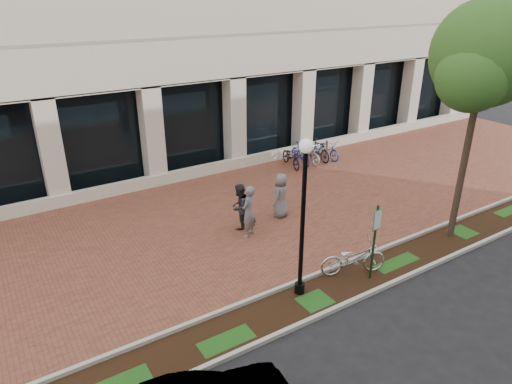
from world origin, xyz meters
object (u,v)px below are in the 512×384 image
street_tree (484,61)px  pedestrian_left (249,211)px  parking_sign (375,233)px  lamppost (303,212)px  bollard (327,149)px  pedestrian_right (281,195)px  bike_rack_cluster (309,152)px  pedestrian_mid (239,207)px  locked_bicycle (353,258)px

street_tree → pedestrian_left: bearing=148.2°
parking_sign → lamppost: size_ratio=0.53×
bollard → street_tree: bearing=-99.7°
lamppost → pedestrian_right: 5.03m
lamppost → pedestrian_left: bearing=81.8°
pedestrian_left → parking_sign: bearing=80.1°
bike_rack_cluster → street_tree: bearing=-87.0°
pedestrian_mid → bike_rack_cluster: bearing=177.9°
street_tree → pedestrian_mid: size_ratio=4.57×
parking_sign → street_tree: street_tree is taller
pedestrian_mid → bollard: pedestrian_mid is taller
parking_sign → bike_rack_cluster: bearing=55.5°
pedestrian_mid → pedestrian_right: (1.77, 0.00, 0.01)m
parking_sign → bike_rack_cluster: (4.68, 8.76, -1.01)m
locked_bicycle → pedestrian_mid: pedestrian_mid is taller
parking_sign → bollard: bearing=50.3°
parking_sign → pedestrian_left: size_ratio=1.29×
lamppost → pedestrian_mid: 4.51m
pedestrian_mid → pedestrian_right: size_ratio=0.99×
pedestrian_left → bollard: 8.64m
lamppost → locked_bicycle: bearing=-2.4°
pedestrian_mid → bollard: bearing=173.7°
lamppost → street_tree: size_ratio=0.59×
lamppost → parking_sign: bearing=-14.8°
street_tree → pedestrian_left: 8.51m
lamppost → locked_bicycle: size_ratio=2.24×
pedestrian_left → lamppost: bearing=49.9°
pedestrian_left → pedestrian_right: (1.78, 0.63, -0.07)m
pedestrian_left → pedestrian_mid: size_ratio=1.10×
pedestrian_mid → street_tree: bearing=109.3°
parking_sign → street_tree: 6.08m
locked_bicycle → parking_sign: bearing=-130.7°
locked_bicycle → bollard: bearing=-14.7°
parking_sign → bollard: size_ratio=2.34×
street_tree → pedestrian_left: (-5.91, 3.67, -4.91)m
pedestrian_left → bike_rack_cluster: 7.87m
locked_bicycle → pedestrian_right: size_ratio=1.19×
bike_rack_cluster → bollard: bearing=0.4°
pedestrian_mid → pedestrian_right: 1.77m
pedestrian_left → pedestrian_right: bearing=167.8°
street_tree → locked_bicycle: 6.97m
lamppost → bike_rack_cluster: bearing=50.2°
pedestrian_left → pedestrian_mid: bearing=-122.0°
lamppost → pedestrian_left: lamppost is taller
lamppost → pedestrian_left: (0.51, 3.52, -1.60)m
locked_bicycle → pedestrian_left: 3.88m
parking_sign → pedestrian_mid: bearing=102.8°
locked_bicycle → bike_rack_cluster: 9.63m
pedestrian_mid → lamppost: bearing=48.3°
parking_sign → bike_rack_cluster: parking_sign is taller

